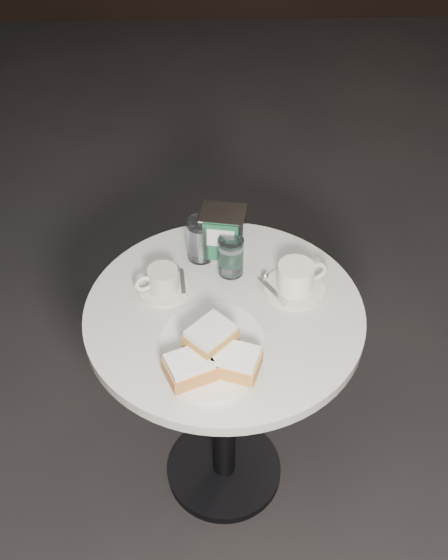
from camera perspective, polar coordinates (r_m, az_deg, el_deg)
ground at (r=2.34m, az=0.01°, el=-15.31°), size 7.00×7.00×0.00m
cafe_table at (r=1.89m, az=0.02°, el=-6.67°), size 0.70×0.70×0.74m
sugar_spill at (r=1.68m, az=-0.99°, el=-4.73°), size 0.30×0.30×0.00m
beignet_plate at (r=1.59m, az=-1.00°, el=-6.44°), size 0.23×0.23×0.10m
coffee_cup_left at (r=1.78m, az=-5.01°, el=-0.13°), size 0.17×0.17×0.07m
coffee_cup_right at (r=1.78m, az=5.86°, el=0.05°), size 0.20×0.20×0.08m
water_glass_left at (r=1.85m, az=-1.92°, el=3.28°), size 0.10×0.10×0.12m
water_glass_right at (r=1.81m, az=0.56°, el=1.91°), size 0.07×0.07×0.11m
napkin_dispenser at (r=1.86m, az=-0.09°, el=3.84°), size 0.13×0.11×0.14m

